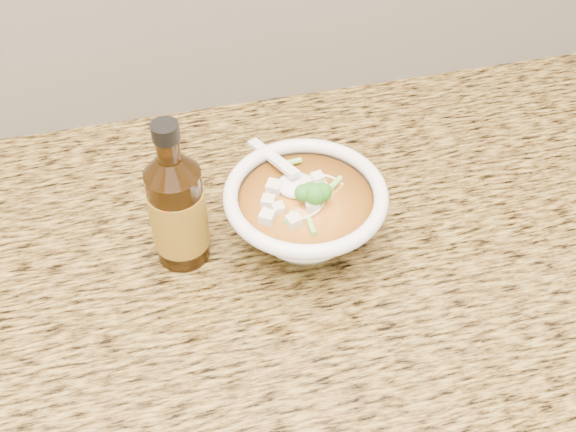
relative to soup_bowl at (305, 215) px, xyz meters
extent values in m
cube|color=olive|center=(-0.22, -0.03, -0.06)|extent=(4.00, 0.68, 0.04)
cylinder|color=white|center=(0.00, 0.00, -0.04)|extent=(0.08, 0.08, 0.01)
torus|color=white|center=(0.00, 0.00, 0.03)|extent=(0.18, 0.18, 0.02)
torus|color=beige|center=(0.02, 0.01, 0.03)|extent=(0.06, 0.06, 0.00)
torus|color=beige|center=(-0.02, 0.01, 0.02)|extent=(0.10, 0.10, 0.00)
torus|color=beige|center=(0.00, -0.01, 0.02)|extent=(0.12, 0.12, 0.00)
torus|color=beige|center=(0.01, 0.00, 0.02)|extent=(0.05, 0.05, 0.00)
torus|color=beige|center=(-0.02, 0.01, 0.02)|extent=(0.09, 0.09, 0.00)
torus|color=beige|center=(0.00, 0.00, 0.02)|extent=(0.11, 0.11, 0.00)
torus|color=beige|center=(0.00, 0.01, 0.02)|extent=(0.09, 0.09, 0.00)
torus|color=beige|center=(0.00, 0.01, 0.02)|extent=(0.11, 0.11, 0.00)
torus|color=beige|center=(0.01, 0.01, 0.01)|extent=(0.09, 0.09, 0.00)
torus|color=beige|center=(0.01, 0.02, 0.01)|extent=(0.06, 0.06, 0.00)
cube|color=silver|center=(-0.01, 0.05, 0.03)|extent=(0.02, 0.02, 0.01)
cube|color=silver|center=(-0.02, -0.03, 0.03)|extent=(0.02, 0.02, 0.02)
cube|color=silver|center=(0.01, -0.02, 0.03)|extent=(0.01, 0.01, 0.01)
cube|color=silver|center=(-0.03, 0.04, 0.03)|extent=(0.02, 0.02, 0.02)
cube|color=silver|center=(0.01, -0.03, 0.03)|extent=(0.02, 0.02, 0.01)
cube|color=silver|center=(-0.02, 0.05, 0.03)|extent=(0.02, 0.02, 0.01)
cube|color=silver|center=(0.03, -0.04, 0.03)|extent=(0.02, 0.02, 0.01)
cube|color=silver|center=(-0.03, 0.03, 0.03)|extent=(0.02, 0.02, 0.01)
cube|color=silver|center=(-0.03, 0.02, 0.03)|extent=(0.02, 0.02, 0.01)
ellipsoid|color=#196014|center=(0.00, -0.01, 0.04)|extent=(0.03, 0.03, 0.03)
cylinder|color=#81D652|center=(-0.03, 0.02, 0.03)|extent=(0.02, 0.02, 0.01)
cylinder|color=#81D652|center=(0.04, 0.00, 0.03)|extent=(0.01, 0.02, 0.01)
cylinder|color=#81D652|center=(0.02, 0.02, 0.03)|extent=(0.02, 0.02, 0.01)
cylinder|color=#81D652|center=(0.04, 0.02, 0.03)|extent=(0.01, 0.02, 0.01)
cylinder|color=#81D652|center=(-0.01, -0.06, 0.03)|extent=(0.02, 0.01, 0.01)
cylinder|color=#81D652|center=(0.04, 0.01, 0.03)|extent=(0.02, 0.01, 0.01)
ellipsoid|color=white|center=(-0.01, 0.02, 0.03)|extent=(0.04, 0.04, 0.02)
cube|color=white|center=(-0.02, 0.06, 0.04)|extent=(0.04, 0.10, 0.03)
cylinder|color=#392007|center=(-0.14, 0.01, 0.02)|extent=(0.08, 0.08, 0.12)
cylinder|color=#392007|center=(-0.14, 0.01, 0.11)|extent=(0.03, 0.03, 0.03)
cylinder|color=black|center=(-0.14, 0.01, 0.14)|extent=(0.04, 0.04, 0.02)
cylinder|color=red|center=(-0.14, 0.01, 0.02)|extent=(0.08, 0.08, 0.08)
camera|label=1|loc=(-0.15, -0.54, 0.59)|focal=45.00mm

